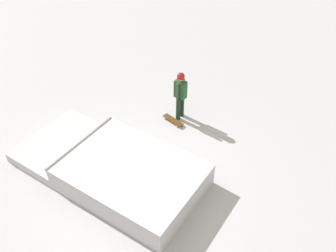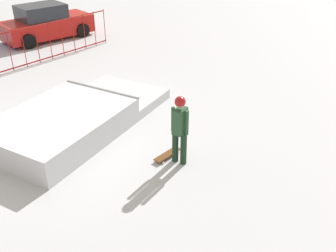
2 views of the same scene
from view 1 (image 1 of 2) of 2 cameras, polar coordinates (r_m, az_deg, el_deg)
ground_plane at (r=10.22m, az=-4.98°, el=-9.17°), size 60.00×60.00×0.00m
skate_ramp at (r=10.22m, az=-7.72°, el=-6.82°), size 5.90×3.95×0.74m
skater at (r=11.77m, az=1.94°, el=5.25°), size 0.42×0.43×1.73m
skateboard at (r=12.11m, az=0.80°, el=0.91°), size 0.81×0.29×0.09m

